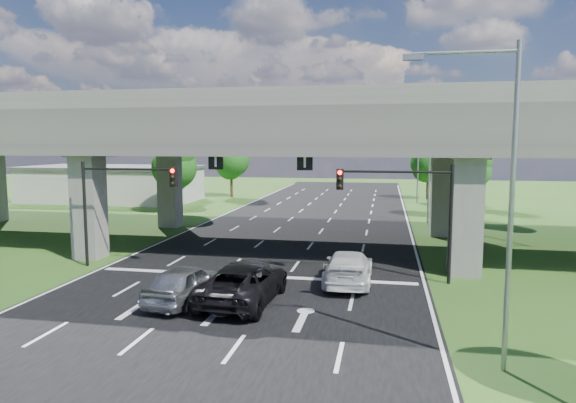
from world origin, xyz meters
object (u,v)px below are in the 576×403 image
(car_dark, at_px, (249,277))
(car_white, at_px, (348,267))
(car_trailing, at_px, (244,283))
(streetlight_near, at_px, (498,183))
(car_silver, at_px, (186,283))
(streetlight_beyond, at_px, (415,153))
(streetlight_far, at_px, (425,157))
(signal_right, at_px, (406,200))
(signal_left, at_px, (119,194))

(car_dark, distance_m, car_white, 5.13)
(car_white, xyz_separation_m, car_trailing, (-4.32, -3.97, 0.04))
(streetlight_near, distance_m, car_silver, 13.69)
(car_silver, bearing_deg, streetlight_beyond, -99.34)
(streetlight_near, relative_size, streetlight_beyond, 1.00)
(car_white, bearing_deg, streetlight_beyond, -98.25)
(streetlight_near, bearing_deg, car_dark, 145.66)
(streetlight_beyond, bearing_deg, streetlight_far, -90.00)
(streetlight_near, bearing_deg, signal_right, 102.88)
(signal_right, xyz_separation_m, streetlight_far, (2.27, 20.06, 1.66))
(streetlight_beyond, relative_size, car_trailing, 1.62)
(car_silver, bearing_deg, signal_right, -144.32)
(streetlight_far, bearing_deg, car_trailing, -110.58)
(signal_right, bearing_deg, car_dark, -154.85)
(car_dark, bearing_deg, streetlight_beyond, -111.24)
(signal_right, height_order, streetlight_far, streetlight_far)
(streetlight_near, distance_m, car_trailing, 11.74)
(streetlight_far, bearing_deg, signal_left, -131.78)
(signal_left, xyz_separation_m, streetlight_near, (17.92, -9.94, 1.66))
(streetlight_beyond, bearing_deg, car_dark, -103.60)
(signal_left, height_order, car_silver, signal_left)
(streetlight_far, relative_size, car_dark, 2.19)
(signal_left, height_order, car_dark, signal_left)
(car_white, bearing_deg, streetlight_far, -104.00)
(signal_left, relative_size, car_dark, 1.31)
(streetlight_near, relative_size, car_trailing, 1.62)
(streetlight_beyond, xyz_separation_m, car_silver, (-11.90, -41.39, -4.97))
(streetlight_beyond, height_order, car_white, streetlight_beyond)
(signal_left, height_order, car_white, signal_left)
(streetlight_far, height_order, streetlight_beyond, same)
(signal_right, distance_m, car_silver, 11.49)
(car_silver, distance_m, car_white, 8.13)
(streetlight_near, bearing_deg, streetlight_far, 90.00)
(streetlight_near, xyz_separation_m, streetlight_beyond, (0.00, 46.00, 0.00))
(car_silver, xyz_separation_m, car_trailing, (2.52, 0.42, 0.01))
(signal_left, xyz_separation_m, car_trailing, (8.55, -4.91, -3.30))
(signal_right, relative_size, streetlight_near, 0.60)
(car_dark, bearing_deg, streetlight_far, -119.78)
(signal_left, distance_m, car_white, 13.33)
(car_dark, relative_size, car_white, 0.81)
(signal_left, bearing_deg, streetlight_near, -29.02)
(streetlight_far, xyz_separation_m, car_silver, (-11.90, -25.39, -4.97))
(car_dark, xyz_separation_m, car_white, (4.50, 2.48, 0.06))
(signal_right, relative_size, car_dark, 1.31)
(streetlight_beyond, distance_m, car_dark, 40.93)
(streetlight_far, bearing_deg, car_silver, -115.11)
(signal_left, distance_m, streetlight_beyond, 40.30)
(car_white, bearing_deg, signal_left, -4.66)
(streetlight_near, bearing_deg, car_silver, 158.81)
(streetlight_beyond, bearing_deg, signal_right, -93.61)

